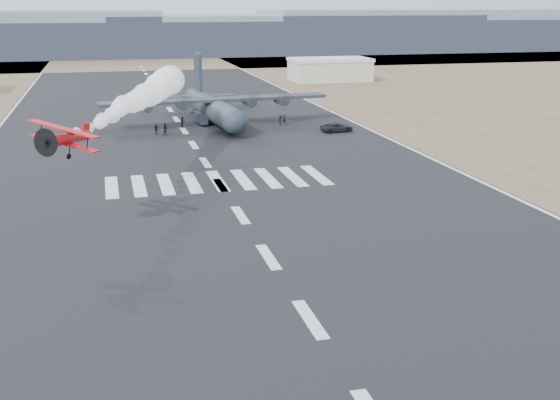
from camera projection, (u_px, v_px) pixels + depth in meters
name	position (u px, v px, depth m)	size (l,w,h in m)	color
scrub_far	(137.00, 61.00, 249.41)	(500.00, 80.00, 0.00)	brown
runway_markings	(205.00, 162.00, 90.69)	(60.00, 260.00, 0.01)	silver
ridge_seg_d	(132.00, 38.00, 275.65)	(150.00, 50.00, 13.00)	slate
ridge_seg_e	(292.00, 33.00, 290.54)	(150.00, 50.00, 15.00)	slate
ridge_seg_f	(436.00, 30.00, 305.44)	(150.00, 50.00, 17.00)	slate
hangar_right	(330.00, 69.00, 184.64)	(20.50, 12.50, 5.90)	#B2AE9E
aerobatic_biplane	(67.00, 138.00, 60.17)	(6.64, 6.27, 3.09)	red
smoke_trail	(155.00, 88.00, 92.25)	(14.07, 39.65, 4.22)	white
transport_aircraft	(213.00, 107.00, 119.12)	(38.66, 31.78, 11.15)	#212A32
support_vehicle	(337.00, 127.00, 112.02)	(2.40, 5.20, 1.45)	black
crew_a	(244.00, 125.00, 113.52)	(0.65, 0.53, 1.78)	black
crew_b	(183.00, 122.00, 115.37)	(0.90, 0.55, 1.84)	black
crew_c	(281.00, 120.00, 117.66)	(1.13, 0.52, 1.75)	black
crew_d	(156.00, 129.00, 109.94)	(0.97, 0.50, 1.65)	black
crew_e	(231.00, 124.00, 114.46)	(0.88, 0.54, 1.79)	black
crew_f	(229.00, 122.00, 115.85)	(1.60, 0.52, 1.72)	black
crew_g	(284.00, 119.00, 119.41)	(0.57, 0.47, 1.57)	black
crew_h	(166.00, 130.00, 108.80)	(0.92, 0.57, 1.89)	black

